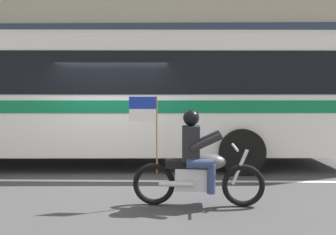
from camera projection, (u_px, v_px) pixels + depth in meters
The scene contains 7 objects.
ground_plane at pixel (113, 174), 8.03m from camera, with size 60.00×60.00×0.00m, color #3D3D3F.
sidewalk_curb at pixel (137, 141), 13.12m from camera, with size 28.00×3.80×0.15m, color #B7B2A8.
lane_center_stripe at pixel (108, 181), 7.43m from camera, with size 26.60×0.14×0.01m, color silver.
office_building_facade at pixel (142, 0), 15.01m from camera, with size 28.00×0.89×11.44m.
transit_bus at pixel (106, 91), 9.10m from camera, with size 11.91×2.90×3.22m.
motorcycle_with_rider at pixel (197, 165), 5.76m from camera, with size 2.20×0.64×1.78m.
fire_hydrant at pixel (229, 131), 12.30m from camera, with size 0.22×0.30×0.75m.
Camera 1 is at (1.40, -7.90, 1.84)m, focal length 38.12 mm.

